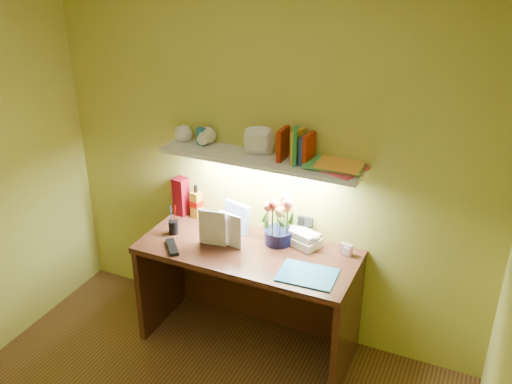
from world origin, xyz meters
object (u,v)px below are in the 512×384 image
telephone (304,237)px  desk (248,298)px  desk_clock (346,249)px  whisky_bottle (196,201)px  flower_bouquet (279,220)px

telephone → desk: bearing=-128.5°
desk → desk_clock: desk_clock is taller
desk_clock → whisky_bottle: bearing=-174.0°
flower_bouquet → whisky_bottle: (-0.66, 0.09, -0.04)m
desk → desk_clock: bearing=18.5°
telephone → whisky_bottle: size_ratio=0.80×
flower_bouquet → whisky_bottle: size_ratio=1.32×
telephone → desk_clock: bearing=20.4°
desk → desk_clock: 0.74m
telephone → desk_clock: size_ratio=2.58×
flower_bouquet → whisky_bottle: 0.66m
flower_bouquet → telephone: size_ratio=1.66×
telephone → whisky_bottle: whisky_bottle is taller
whisky_bottle → flower_bouquet: bearing=-7.5°
desk → flower_bouquet: flower_bouquet is taller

